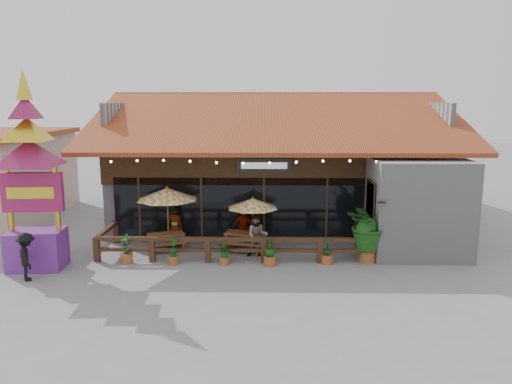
{
  "coord_description": "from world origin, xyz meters",
  "views": [
    {
      "loc": [
        -0.47,
        -17.6,
        5.76
      ],
      "look_at": [
        -0.81,
        1.5,
        2.19
      ],
      "focal_mm": 35.0,
      "sensor_mm": 36.0,
      "label": 1
    }
  ],
  "objects_px": {
    "umbrella_right": "(253,204)",
    "pedestrian": "(27,257)",
    "picnic_table_left": "(166,239)",
    "picnic_table_right": "(245,239)",
    "umbrella_left": "(167,194)",
    "tropical_plant": "(369,225)",
    "thai_sign_tower": "(30,158)"
  },
  "relations": [
    {
      "from": "umbrella_right",
      "to": "picnic_table_right",
      "type": "distance_m",
      "value": 1.38
    },
    {
      "from": "tropical_plant",
      "to": "picnic_table_right",
      "type": "bearing_deg",
      "value": 165.01
    },
    {
      "from": "umbrella_right",
      "to": "tropical_plant",
      "type": "bearing_deg",
      "value": -17.47
    },
    {
      "from": "umbrella_left",
      "to": "picnic_table_right",
      "type": "distance_m",
      "value": 3.44
    },
    {
      "from": "umbrella_left",
      "to": "tropical_plant",
      "type": "xyz_separation_m",
      "value": [
        7.43,
        -1.35,
        -0.84
      ]
    },
    {
      "from": "picnic_table_left",
      "to": "pedestrian",
      "type": "height_order",
      "value": "pedestrian"
    },
    {
      "from": "picnic_table_left",
      "to": "tropical_plant",
      "type": "xyz_separation_m",
      "value": [
        7.51,
        -1.25,
        0.9
      ]
    },
    {
      "from": "tropical_plant",
      "to": "pedestrian",
      "type": "distance_m",
      "value": 11.53
    },
    {
      "from": "picnic_table_left",
      "to": "picnic_table_right",
      "type": "relative_size",
      "value": 0.95
    },
    {
      "from": "umbrella_right",
      "to": "pedestrian",
      "type": "distance_m",
      "value": 8.0
    },
    {
      "from": "picnic_table_left",
      "to": "pedestrian",
      "type": "distance_m",
      "value": 5.07
    },
    {
      "from": "picnic_table_right",
      "to": "pedestrian",
      "type": "height_order",
      "value": "pedestrian"
    },
    {
      "from": "umbrella_left",
      "to": "umbrella_right",
      "type": "bearing_deg",
      "value": -0.7
    },
    {
      "from": "umbrella_left",
      "to": "pedestrian",
      "type": "height_order",
      "value": "umbrella_left"
    },
    {
      "from": "umbrella_left",
      "to": "umbrella_right",
      "type": "height_order",
      "value": "umbrella_left"
    },
    {
      "from": "tropical_plant",
      "to": "pedestrian",
      "type": "relative_size",
      "value": 1.5
    },
    {
      "from": "picnic_table_left",
      "to": "pedestrian",
      "type": "relative_size",
      "value": 1.1
    },
    {
      "from": "umbrella_right",
      "to": "picnic_table_right",
      "type": "bearing_deg",
      "value": -157.07
    },
    {
      "from": "umbrella_left",
      "to": "umbrella_right",
      "type": "distance_m",
      "value": 3.29
    },
    {
      "from": "thai_sign_tower",
      "to": "pedestrian",
      "type": "relative_size",
      "value": 4.61
    },
    {
      "from": "umbrella_right",
      "to": "pedestrian",
      "type": "relative_size",
      "value": 1.59
    },
    {
      "from": "umbrella_right",
      "to": "picnic_table_right",
      "type": "relative_size",
      "value": 1.38
    },
    {
      "from": "umbrella_right",
      "to": "thai_sign_tower",
      "type": "xyz_separation_m",
      "value": [
        -7.39,
        -2.18,
        1.98
      ]
    },
    {
      "from": "tropical_plant",
      "to": "pedestrian",
      "type": "bearing_deg",
      "value": -169.61
    },
    {
      "from": "umbrella_right",
      "to": "picnic_table_left",
      "type": "xyz_separation_m",
      "value": [
        -3.35,
        -0.06,
        -1.4
      ]
    },
    {
      "from": "umbrella_right",
      "to": "picnic_table_left",
      "type": "height_order",
      "value": "umbrella_right"
    },
    {
      "from": "pedestrian",
      "to": "picnic_table_left",
      "type": "bearing_deg",
      "value": -79.62
    },
    {
      "from": "umbrella_left",
      "to": "pedestrian",
      "type": "bearing_deg",
      "value": -138.71
    },
    {
      "from": "picnic_table_right",
      "to": "tropical_plant",
      "type": "height_order",
      "value": "tropical_plant"
    },
    {
      "from": "picnic_table_right",
      "to": "thai_sign_tower",
      "type": "xyz_separation_m",
      "value": [
        -7.1,
        -2.06,
        3.33
      ]
    },
    {
      "from": "pedestrian",
      "to": "picnic_table_right",
      "type": "bearing_deg",
      "value": -95.26
    },
    {
      "from": "picnic_table_left",
      "to": "picnic_table_right",
      "type": "bearing_deg",
      "value": -1.04
    }
  ]
}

